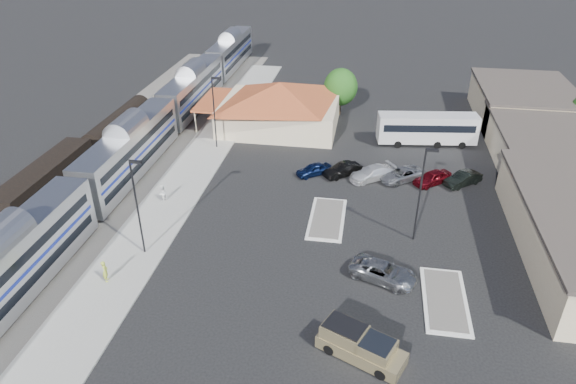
% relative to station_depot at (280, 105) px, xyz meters
% --- Properties ---
extents(ground, '(280.00, 280.00, 0.00)m').
position_rel_station_depot_xyz_m(ground, '(4.56, -24.00, -3.13)').
color(ground, black).
rests_on(ground, ground).
extents(railbed, '(16.00, 100.00, 0.12)m').
position_rel_station_depot_xyz_m(railbed, '(-16.44, -16.00, -3.07)').
color(railbed, '#4C4944').
rests_on(railbed, ground).
extents(platform, '(5.50, 92.00, 0.18)m').
position_rel_station_depot_xyz_m(platform, '(-7.44, -18.00, -3.04)').
color(platform, gray).
rests_on(platform, ground).
extents(passenger_train, '(3.00, 104.00, 5.55)m').
position_rel_station_depot_xyz_m(passenger_train, '(-13.44, -16.52, -0.26)').
color(passenger_train, silver).
rests_on(passenger_train, ground).
extents(freight_cars, '(2.80, 46.00, 4.00)m').
position_rel_station_depot_xyz_m(freight_cars, '(-19.44, -23.20, -1.21)').
color(freight_cars, black).
rests_on(freight_cars, ground).
extents(station_depot, '(18.35, 12.24, 6.20)m').
position_rel_station_depot_xyz_m(station_depot, '(0.00, 0.00, 0.00)').
color(station_depot, beige).
rests_on(station_depot, ground).
extents(buildings_east, '(14.40, 51.40, 4.80)m').
position_rel_station_depot_xyz_m(buildings_east, '(32.56, -9.72, -0.86)').
color(buildings_east, '#C6B28C').
rests_on(buildings_east, ground).
extents(traffic_island_south, '(3.30, 7.50, 0.21)m').
position_rel_station_depot_xyz_m(traffic_island_south, '(8.56, -22.00, -3.03)').
color(traffic_island_south, silver).
rests_on(traffic_island_south, ground).
extents(traffic_island_north, '(3.30, 7.50, 0.21)m').
position_rel_station_depot_xyz_m(traffic_island_north, '(18.56, -32.00, -3.03)').
color(traffic_island_north, silver).
rests_on(traffic_island_north, ground).
extents(lamp_plat_s, '(1.08, 0.25, 9.00)m').
position_rel_station_depot_xyz_m(lamp_plat_s, '(-6.34, -30.00, 2.21)').
color(lamp_plat_s, black).
rests_on(lamp_plat_s, ground).
extents(lamp_plat_n, '(1.08, 0.25, 9.00)m').
position_rel_station_depot_xyz_m(lamp_plat_n, '(-6.34, -8.00, 2.21)').
color(lamp_plat_n, black).
rests_on(lamp_plat_n, ground).
extents(lamp_lot, '(1.08, 0.25, 9.00)m').
position_rel_station_depot_xyz_m(lamp_lot, '(16.66, -24.00, 2.21)').
color(lamp_lot, black).
rests_on(lamp_lot, ground).
extents(tree_depot, '(4.71, 4.71, 6.63)m').
position_rel_station_depot_xyz_m(tree_depot, '(7.56, 6.00, 0.89)').
color(tree_depot, '#382314').
rests_on(tree_depot, ground).
extents(pickup_truck, '(6.22, 4.35, 2.02)m').
position_rel_station_depot_xyz_m(pickup_truck, '(12.44, -38.55, -2.17)').
color(pickup_truck, tan).
rests_on(pickup_truck, ground).
extents(suv, '(5.97, 4.27, 1.51)m').
position_rel_station_depot_xyz_m(suv, '(13.86, -30.20, -2.38)').
color(suv, gray).
rests_on(suv, ground).
extents(coach_bus, '(12.30, 4.19, 3.87)m').
position_rel_station_depot_xyz_m(coach_bus, '(18.97, -2.56, -0.90)').
color(coach_bus, white).
rests_on(coach_bus, ground).
extents(person_a, '(0.69, 0.81, 1.89)m').
position_rel_station_depot_xyz_m(person_a, '(-7.84, -34.15, -2.01)').
color(person_a, '#AABB3A').
rests_on(person_a, platform).
extents(person_b, '(0.86, 0.99, 1.72)m').
position_rel_station_depot_xyz_m(person_b, '(-8.10, -21.47, -2.09)').
color(person_b, white).
rests_on(person_b, platform).
extents(parked_car_a, '(4.18, 3.60, 1.36)m').
position_rel_station_depot_xyz_m(parked_car_a, '(6.18, -13.10, -2.45)').
color(parked_car_a, '#0D1B43').
rests_on(parked_car_a, ground).
extents(parked_car_b, '(4.37, 3.93, 1.44)m').
position_rel_station_depot_xyz_m(parked_car_b, '(9.38, -12.80, -2.41)').
color(parked_car_b, black).
rests_on(parked_car_b, ground).
extents(parked_car_c, '(5.52, 4.68, 1.52)m').
position_rel_station_depot_xyz_m(parked_car_c, '(12.58, -13.10, -2.37)').
color(parked_car_c, white).
rests_on(parked_car_c, ground).
extents(parked_car_d, '(5.52, 4.89, 1.42)m').
position_rel_station_depot_xyz_m(parked_car_d, '(15.78, -12.80, -2.42)').
color(parked_car_d, gray).
rests_on(parked_car_d, ground).
extents(parked_car_e, '(4.57, 4.15, 1.51)m').
position_rel_station_depot_xyz_m(parked_car_e, '(18.98, -13.10, -2.38)').
color(parked_car_e, maroon).
rests_on(parked_car_e, ground).
extents(parked_car_f, '(4.39, 3.97, 1.45)m').
position_rel_station_depot_xyz_m(parked_car_f, '(22.18, -12.80, -2.40)').
color(parked_car_f, black).
rests_on(parked_car_f, ground).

